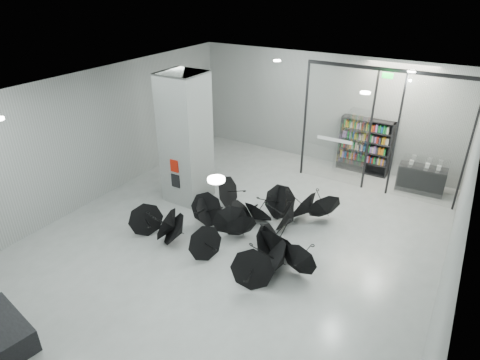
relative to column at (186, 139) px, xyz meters
The scene contains 10 objects.
room 3.31m from the column, 38.66° to the right, with size 14.00×14.02×4.01m.
column is the anchor object (origin of this frame).
fire_cabinet 0.90m from the column, 90.00° to the right, with size 0.28×0.04×0.38m, color #A50A07.
info_panel 1.31m from the column, 90.00° to the right, with size 0.30×0.03×0.42m, color black.
exit_sign 6.18m from the column, 33.96° to the left, with size 0.30×0.06×0.15m, color #0CE533.
glass_partition 6.02m from the column, 35.58° to the left, with size 5.06×0.08×4.00m.
bench 6.69m from the column, 86.69° to the right, with size 1.59×0.68×0.51m, color black.
bookshelf 6.45m from the column, 48.24° to the left, with size 1.81×0.36×1.99m, color black, non-canonical shape.
shop_counter 7.74m from the column, 33.78° to the left, with size 1.46×0.58×0.87m, color black.
umbrella_cluster 3.40m from the column, 19.69° to the right, with size 5.42×4.54×1.26m.
Camera 1 is at (4.75, -7.01, 6.43)m, focal length 30.36 mm.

